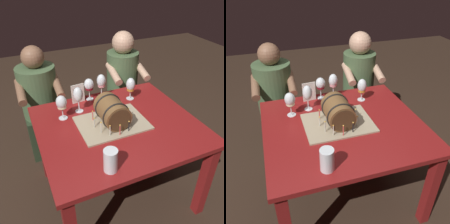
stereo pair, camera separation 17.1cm
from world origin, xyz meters
TOP-DOWN VIEW (x-y plane):
  - ground_plane at (0.00, 0.00)m, footprint 8.00×8.00m
  - dining_table at (0.00, 0.00)m, footprint 1.14×1.01m
  - barrel_cake at (-0.04, 0.02)m, footprint 0.49×0.37m
  - wine_glass_white at (-0.34, 0.24)m, footprint 0.08×0.08m
  - wine_glass_empty at (-0.20, 0.28)m, footprint 0.07×0.07m
  - wine_glass_rose at (0.05, 0.43)m, footprint 0.08×0.08m
  - wine_glass_amber at (0.25, 0.30)m, footprint 0.08×0.08m
  - wine_glass_red at (-0.06, 0.43)m, footprint 0.08×0.08m
  - beer_pint at (-0.23, -0.39)m, footprint 0.08×0.08m
  - menu_card at (-0.16, 0.42)m, footprint 0.11×0.03m
  - person_seated_left at (-0.43, 0.80)m, footprint 0.39×0.47m
  - person_seated_right at (0.43, 0.80)m, footprint 0.38×0.48m

SIDE VIEW (x-z plane):
  - ground_plane at x=0.00m, z-range 0.00..0.00m
  - person_seated_left at x=-0.43m, z-range -0.04..1.08m
  - person_seated_right at x=0.43m, z-range -0.05..1.11m
  - dining_table at x=0.00m, z-range 0.25..0.98m
  - beer_pint at x=-0.23m, z-range 0.72..0.86m
  - menu_card at x=-0.16m, z-range 0.72..0.88m
  - barrel_cake at x=-0.04m, z-range 0.71..0.92m
  - wine_glass_amber at x=0.25m, z-range 0.75..0.94m
  - wine_glass_white at x=-0.34m, z-range 0.76..0.95m
  - wine_glass_red at x=-0.06m, z-range 0.76..0.95m
  - wine_glass_rose at x=0.05m, z-range 0.76..0.96m
  - wine_glass_empty at x=-0.20m, z-range 0.76..0.97m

